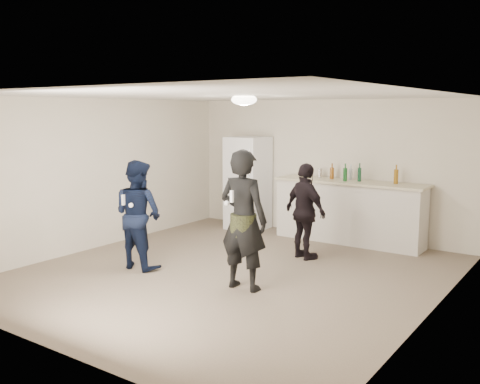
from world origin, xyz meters
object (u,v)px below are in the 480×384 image
Objects in this scene: shaker at (320,173)px; woman at (243,220)px; spectator at (305,211)px; man at (138,214)px; counter at (349,213)px; fridge at (248,183)px.

shaker is 0.09× the size of woman.
man is at bearing 68.79° from spectator.
woman reaches higher than spectator.
counter is 0.92m from shaker.
fridge is 3.63m from woman.
woman reaches higher than fridge.
man is 0.87× the size of woman.
fridge reaches higher than shaker.
counter is 1.41m from spectator.
fridge is 3.14m from man.
shaker is at bearing -110.97° from man.
woman reaches higher than shaker.
spectator is at bearing -91.98° from woman.
counter is at bearing -120.86° from man.
man reaches higher than shaker.
woman is 1.74m from spectator.
counter is 1.63× the size of man.
counter is at bearing -94.62° from woman.
fridge is (-2.09, -0.07, 0.38)m from counter.
man is 1.81m from woman.
spectator is at bearing -33.86° from fridge.
spectator is (0.51, -1.51, -0.42)m from shaker.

